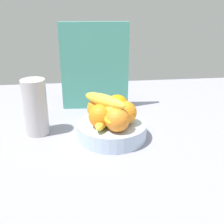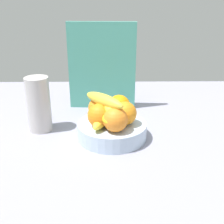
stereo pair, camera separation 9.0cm
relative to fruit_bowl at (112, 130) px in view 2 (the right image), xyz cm
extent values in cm
cube|color=gray|center=(1.91, -2.20, -4.24)|extent=(180.00, 140.00, 3.00)
cylinder|color=silver|center=(0.00, 0.00, 0.00)|extent=(23.55, 23.55, 5.48)
sphere|color=orange|center=(4.20, -1.10, 6.70)|extent=(7.92, 7.92, 7.92)
sphere|color=orange|center=(2.52, 5.56, 6.70)|extent=(7.92, 7.92, 7.92)
sphere|color=orange|center=(-4.24, 3.79, 6.70)|extent=(7.92, 7.92, 7.92)
sphere|color=orange|center=(-4.05, -2.75, 6.70)|extent=(7.92, 7.92, 7.92)
sphere|color=orange|center=(0.98, -6.10, 6.70)|extent=(7.92, 7.92, 7.92)
ellipsoid|color=yellow|center=(-2.98, -0.57, 4.74)|extent=(8.70, 17.43, 4.00)
ellipsoid|color=yellow|center=(-2.37, -0.74, 6.94)|extent=(6.02, 17.36, 4.00)
ellipsoid|color=yellow|center=(-2.48, 0.46, 9.14)|extent=(9.84, 17.30, 4.00)
ellipsoid|color=gold|center=(-2.55, -1.12, 11.34)|extent=(14.47, 15.21, 4.00)
cube|color=teal|center=(-3.82, 28.47, 15.26)|extent=(28.06, 3.64, 36.00)
cylinder|color=#BEB8B5|center=(-25.81, 6.52, 7.08)|extent=(8.26, 8.26, 19.65)
camera|label=1|loc=(-10.03, -85.13, 42.46)|focal=44.76mm
camera|label=2|loc=(-1.07, -85.71, 42.46)|focal=44.76mm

